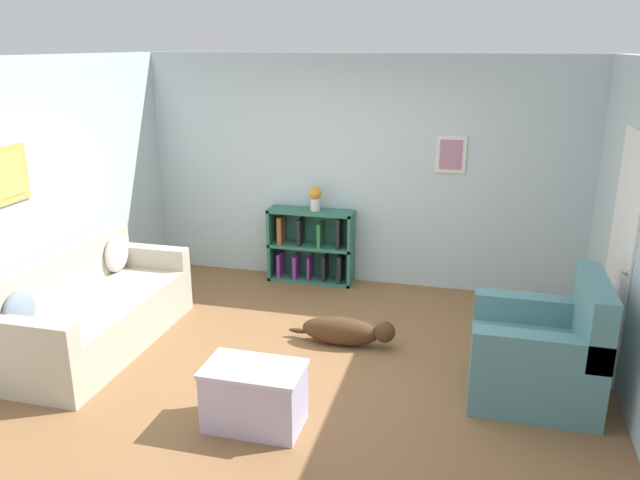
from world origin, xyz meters
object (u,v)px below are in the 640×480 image
(dog, at_px, (346,331))
(vase, at_px, (315,197))
(bookshelf, at_px, (311,247))
(coffee_table, at_px, (254,394))
(recliner_chair, at_px, (542,354))
(couch, at_px, (94,313))

(dog, bearing_deg, vase, 114.74)
(bookshelf, xyz_separation_m, coffee_table, (0.37, -2.96, -0.16))
(coffee_table, xyz_separation_m, dog, (0.38, 1.42, -0.11))
(bookshelf, relative_size, recliner_chair, 0.98)
(couch, relative_size, vase, 7.26)
(bookshelf, distance_m, recliner_chair, 3.14)
(vase, bearing_deg, dog, -65.26)
(recliner_chair, distance_m, vase, 3.16)
(couch, distance_m, vase, 2.70)
(recliner_chair, bearing_deg, couch, -178.31)
(couch, distance_m, coffee_table, 2.05)
(dog, bearing_deg, couch, -165.52)
(coffee_table, height_order, dog, coffee_table)
(bookshelf, bearing_deg, dog, -63.89)
(bookshelf, bearing_deg, coffee_table, -82.82)
(recliner_chair, bearing_deg, dog, 164.46)
(couch, bearing_deg, vase, 53.39)
(bookshelf, distance_m, vase, 0.61)
(dog, bearing_deg, coffee_table, -104.85)
(couch, bearing_deg, bookshelf, 54.64)
(couch, relative_size, recliner_chair, 2.02)
(couch, bearing_deg, coffee_table, -24.27)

